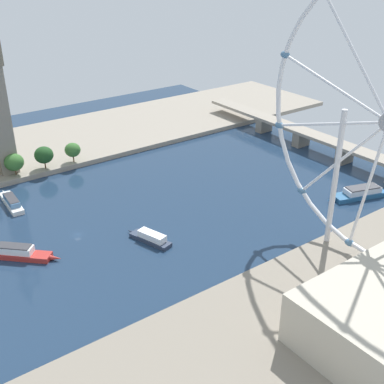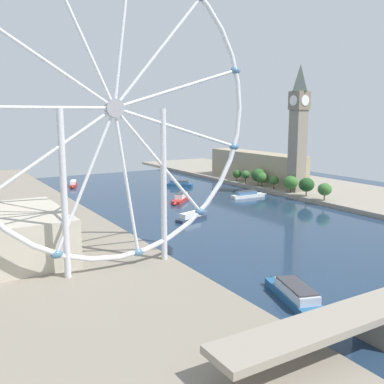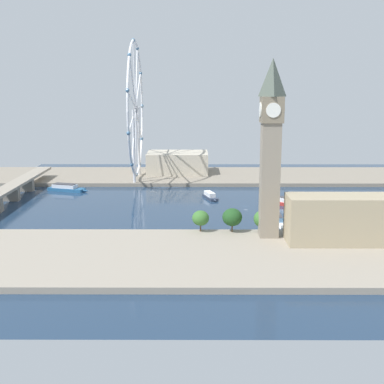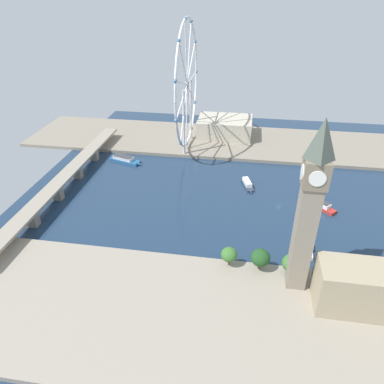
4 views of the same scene
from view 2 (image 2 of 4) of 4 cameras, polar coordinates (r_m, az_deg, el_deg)
The scene contains 14 objects.
ground_plane at distance 296.94m, azimuth 1.72°, elevation -2.07°, with size 405.47×405.47×0.00m, color #1E334C.
riverbank_left at distance 372.62m, azimuth 17.14°, elevation 0.21°, with size 90.00×520.00×3.00m, color gray.
riverbank_right at distance 254.65m, azimuth -21.25°, elevation -4.48°, with size 90.00×520.00×3.00m, color gray.
clock_tower at distance 347.52m, azimuth 13.56°, elevation 8.22°, with size 12.59×12.59×95.82m.
parliament_block at distance 405.28m, azimuth 8.27°, elevation 3.33°, with size 22.00×110.72×25.19m, color tan.
tree_row_embankment at distance 354.85m, azimuth 11.01°, elevation 1.54°, with size 12.87×113.27×14.25m.
ferris_wheel at distance 167.73m, azimuth -9.98°, elevation 10.37°, with size 117.95×3.20×119.80m.
riverside_hall at distance 199.72m, azimuth -22.15°, elevation -5.13°, with size 41.34×56.84×19.33m, color #BCB29E.
tour_boat_0 at distance 336.38m, azimuth 7.27°, elevation -0.34°, with size 31.94×7.38×5.20m.
tour_boat_1 at distance 383.85m, azimuth -1.79°, elevation 1.05°, with size 23.59×23.54×5.37m.
tour_boat_2 at distance 397.68m, azimuth -15.09°, elevation 1.00°, with size 12.12×25.15×4.97m.
tour_boat_3 at distance 157.34m, azimuth 13.07°, elevation -12.60°, with size 17.61×35.66×6.07m.
tour_boat_4 at distance 262.55m, azimuth -0.09°, elevation -3.22°, with size 25.27×11.80×4.97m.
tour_boat_5 at distance 319.34m, azimuth -1.48°, elevation -0.77°, with size 27.16×27.58×6.04m.
Camera 2 is at (157.13, 244.08, 62.50)m, focal length 41.31 mm.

